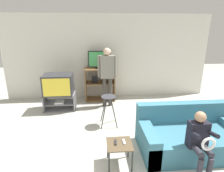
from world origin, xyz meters
TOP-DOWN VIEW (x-y plane):
  - wall_back at (0.00, 3.86)m, footprint 6.40×0.06m
  - tv_stand at (-1.41, 2.94)m, footprint 0.84×0.48m
  - television_main at (-1.42, 2.94)m, footprint 0.77×0.56m
  - media_shelf at (-0.28, 3.56)m, footprint 0.91×0.46m
  - television_flat at (-0.28, 3.57)m, footprint 0.66×0.20m
  - folding_stool at (-0.12, 1.93)m, footprint 0.39×0.40m
  - snack_table at (-0.05, 0.57)m, footprint 0.41×0.41m
  - remote_control_black at (-0.11, 0.60)m, footprint 0.05×0.15m
  - remote_control_white at (0.03, 0.60)m, footprint 0.04×0.15m
  - couch at (1.30, 0.89)m, footprint 1.85×0.99m
  - person_standing_adult at (-0.08, 3.07)m, footprint 0.53×0.20m
  - person_seated_child at (1.16, 0.33)m, footprint 0.33×0.43m

SIDE VIEW (x-z plane):
  - tv_stand at x=-1.41m, z-range 0.00..0.44m
  - couch at x=1.30m, z-range -0.13..0.67m
  - snack_table at x=-0.05m, z-range 0.15..0.55m
  - remote_control_black at x=-0.11m, z-range 0.40..0.42m
  - remote_control_white at x=0.03m, z-range 0.40..0.42m
  - media_shelf at x=-0.28m, z-range 0.01..1.02m
  - folding_stool at x=-0.12m, z-range 0.21..0.93m
  - person_seated_child at x=1.16m, z-range 0.08..1.08m
  - television_main at x=-1.42m, z-range 0.45..1.00m
  - person_standing_adult at x=-0.08m, z-range 0.18..1.86m
  - television_flat at x=-0.28m, z-range 1.00..1.53m
  - wall_back at x=0.00m, z-range 0.00..2.60m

